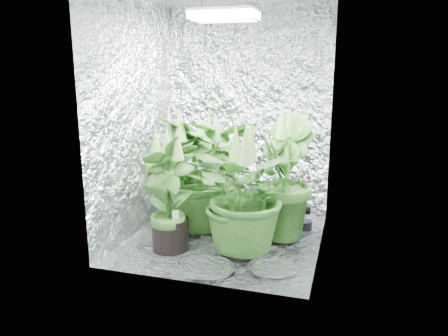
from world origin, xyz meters
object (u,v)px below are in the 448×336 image
object	(u,v)px
plant_b	(218,173)
plant_d	(184,172)
plant_c	(283,179)
grow_lamp	(224,15)
plant_a	(205,174)
plant_e	(240,195)
plant_f	(169,195)
circulation_fan	(302,214)

from	to	relation	value
plant_b	plant_d	bearing A→B (deg)	-120.94
plant_c	plant_d	bearing A→B (deg)	172.41
grow_lamp	plant_b	bearing A→B (deg)	111.36
grow_lamp	plant_a	distance (m)	1.34
grow_lamp	plant_e	distance (m)	1.38
plant_c	plant_f	distance (m)	0.95
plant_e	circulation_fan	world-z (taller)	plant_e
plant_e	plant_f	bearing A→B (deg)	-173.84
plant_b	plant_f	world-z (taller)	plant_f
circulation_fan	plant_f	bearing A→B (deg)	-143.38
plant_a	plant_c	bearing A→B (deg)	-0.66
plant_f	circulation_fan	bearing A→B (deg)	37.84
plant_c	plant_d	size ratio (longest dim) A/B	1.05
circulation_fan	plant_d	bearing A→B (deg)	-173.44
plant_a	plant_c	size ratio (longest dim) A/B	0.97
plant_b	circulation_fan	bearing A→B (deg)	-14.03
grow_lamp	plant_b	size ratio (longest dim) A/B	0.54
plant_d	plant_a	bearing A→B (deg)	-25.99
grow_lamp	plant_b	world-z (taller)	grow_lamp
plant_e	plant_f	distance (m)	0.57
plant_b	plant_f	size ratio (longest dim) A/B	0.90
plant_e	plant_d	bearing A→B (deg)	141.18
plant_f	circulation_fan	distance (m)	1.26
plant_e	plant_f	size ratio (longest dim) A/B	1.03
grow_lamp	plant_c	distance (m)	1.39
grow_lamp	plant_f	bearing A→B (deg)	-137.65
plant_c	plant_e	distance (m)	0.49
plant_a	plant_f	distance (m)	0.51
plant_d	plant_e	bearing A→B (deg)	-38.82
plant_b	plant_a	bearing A→B (deg)	-87.38
plant_f	plant_e	bearing A→B (deg)	6.16
plant_e	plant_c	bearing A→B (deg)	58.02
plant_d	plant_e	xyz separation A→B (m)	(0.67, -0.54, 0.00)
plant_c	plant_d	world-z (taller)	plant_c
grow_lamp	plant_f	xyz separation A→B (m)	(-0.36, -0.32, -1.37)
plant_a	plant_b	xyz separation A→B (m)	(-0.02, 0.48, -0.10)
plant_b	plant_c	distance (m)	0.87
plant_e	circulation_fan	xyz separation A→B (m)	(0.40, 0.69, -0.35)
plant_b	circulation_fan	xyz separation A→B (m)	(0.86, -0.21, -0.27)
plant_b	plant_c	xyz separation A→B (m)	(0.72, -0.49, 0.11)
grow_lamp	plant_a	size ratio (longest dim) A/B	0.46
plant_c	plant_b	bearing A→B (deg)	145.86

